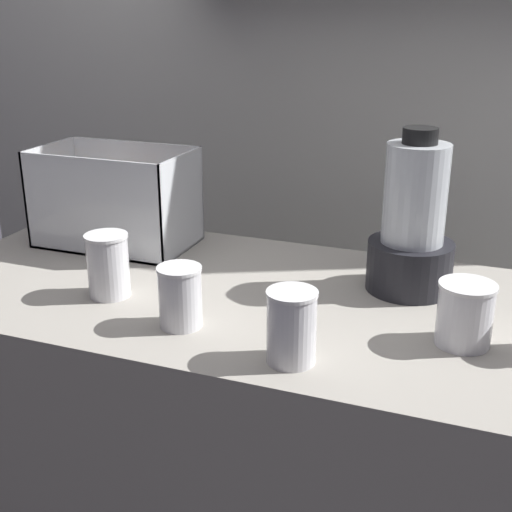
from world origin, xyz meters
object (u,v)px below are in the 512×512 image
object	(u,v)px
blender_pitcher	(413,229)
juice_cup_carrot_middle	(291,331)
juice_cup_orange_left	(180,299)
juice_cup_mango_far_left	(108,267)
juice_cup_beet_right	(464,318)
carrot_display_bin	(119,215)

from	to	relation	value
blender_pitcher	juice_cup_carrot_middle	world-z (taller)	blender_pitcher
juice_cup_orange_left	juice_cup_carrot_middle	size ratio (longest dim) A/B	0.92
blender_pitcher	juice_cup_orange_left	size ratio (longest dim) A/B	2.91
blender_pitcher	juice_cup_mango_far_left	bearing A→B (deg)	-156.18
juice_cup_mango_far_left	juice_cup_carrot_middle	bearing A→B (deg)	-16.66
juice_cup_mango_far_left	juice_cup_orange_left	distance (m)	0.20
juice_cup_orange_left	juice_cup_mango_far_left	bearing A→B (deg)	159.64
juice_cup_mango_far_left	juice_cup_beet_right	world-z (taller)	juice_cup_mango_far_left
juice_cup_orange_left	juice_cup_carrot_middle	xyz separation A→B (m)	(0.22, -0.05, 0.00)
carrot_display_bin	blender_pitcher	distance (m)	0.69
blender_pitcher	juice_cup_beet_right	bearing A→B (deg)	-59.11
carrot_display_bin	juice_cup_orange_left	distance (m)	0.48
juice_cup_beet_right	juice_cup_mango_far_left	bearing A→B (deg)	-177.01
juice_cup_carrot_middle	juice_cup_mango_far_left	bearing A→B (deg)	163.34
carrot_display_bin	juice_cup_mango_far_left	world-z (taller)	carrot_display_bin
carrot_display_bin	juice_cup_orange_left	size ratio (longest dim) A/B	3.20
juice_cup_mango_far_left	carrot_display_bin	bearing A→B (deg)	117.69
carrot_display_bin	juice_cup_mango_far_left	bearing A→B (deg)	-62.31
juice_cup_mango_far_left	juice_cup_beet_right	xyz separation A→B (m)	(0.66, 0.03, -0.01)
carrot_display_bin	blender_pitcher	size ratio (longest dim) A/B	1.10
carrot_display_bin	juice_cup_carrot_middle	distance (m)	0.69
carrot_display_bin	juice_cup_orange_left	xyz separation A→B (m)	(0.34, -0.35, -0.02)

